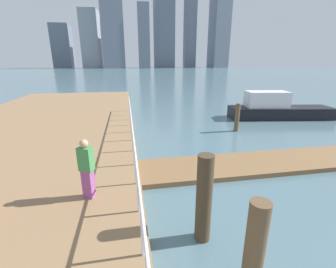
# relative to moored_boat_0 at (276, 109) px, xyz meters

# --- Properties ---
(ground_plane) EXTENTS (300.00, 300.00, 0.00)m
(ground_plane) POSITION_rel_moored_boat_0_xyz_m (-7.22, 4.15, -0.69)
(ground_plane) COLOR slate
(boardwalk) EXTENTS (11.00, 38.00, 0.40)m
(boardwalk) POSITION_rel_moored_boat_0_xyz_m (-15.72, -4.85, -0.49)
(boardwalk) COLOR #93704C
(boardwalk) RESTS_ON ground_plane
(floating_dock) EXTENTS (12.81, 2.00, 0.18)m
(floating_dock) POSITION_rel_moored_boat_0_xyz_m (-4.31, -7.09, -0.60)
(floating_dock) COLOR olive
(floating_dock) RESTS_ON ground_plane
(boardwalk_railing) EXTENTS (0.06, 24.34, 1.08)m
(boardwalk_railing) POSITION_rel_moored_boat_0_xyz_m (-10.37, -9.69, 0.52)
(boardwalk_railing) COLOR white
(boardwalk_railing) RESTS_ON boardwalk
(dock_piling_0) EXTENTS (0.34, 0.34, 1.85)m
(dock_piling_0) POSITION_rel_moored_boat_0_xyz_m (-8.58, -11.80, 0.23)
(dock_piling_0) COLOR brown
(dock_piling_0) RESTS_ON ground_plane
(dock_piling_1) EXTENTS (0.27, 0.27, 1.64)m
(dock_piling_1) POSITION_rel_moored_boat_0_xyz_m (-4.28, -2.55, 0.13)
(dock_piling_1) COLOR brown
(dock_piling_1) RESTS_ON ground_plane
(dock_piling_2) EXTENTS (0.36, 0.36, 2.08)m
(dock_piling_2) POSITION_rel_moored_boat_0_xyz_m (-8.98, -10.40, 0.35)
(dock_piling_2) COLOR #473826
(dock_piling_2) RESTS_ON ground_plane
(moored_boat_0) EXTENTS (7.37, 2.89, 1.92)m
(moored_boat_0) POSITION_rel_moored_boat_0_xyz_m (0.00, 0.00, 0.00)
(moored_boat_0) COLOR black
(moored_boat_0) RESTS_ON ground_plane
(pedestrian_1) EXTENTS (0.42, 0.36, 1.64)m
(pedestrian_1) POSITION_rel_moored_boat_0_xyz_m (-11.65, -8.81, 0.56)
(pedestrian_1) COLOR #994C8C
(pedestrian_1) RESTS_ON boardwalk
(skyline_tower_0) EXTENTS (12.02, 12.69, 27.20)m
(skyline_tower_0) POSITION_rel_moored_boat_0_xyz_m (-50.51, 157.30, 12.90)
(skyline_tower_0) COLOR slate
(skyline_tower_0) RESTS_ON ground_plane
(skyline_tower_1) EXTENTS (11.61, 13.10, 34.16)m
(skyline_tower_1) POSITION_rel_moored_boat_0_xyz_m (-30.50, 145.78, 16.39)
(skyline_tower_1) COLOR #8C939E
(skyline_tower_1) RESTS_ON ground_plane
(skyline_tower_3) EXTENTS (7.84, 12.22, 37.04)m
(skyline_tower_3) POSITION_rel_moored_boat_0_xyz_m (2.10, 139.40, 17.83)
(skyline_tower_3) COLOR slate
(skyline_tower_3) RESTS_ON ground_plane
(skyline_tower_4) EXTENTS (13.30, 10.54, 45.50)m
(skyline_tower_4) POSITION_rel_moored_boat_0_xyz_m (16.66, 149.76, 22.05)
(skyline_tower_4) COLOR slate
(skyline_tower_4) RESTS_ON ground_plane
(skyline_tower_5) EXTENTS (7.85, 8.45, 73.39)m
(skyline_tower_5) POSITION_rel_moored_boat_0_xyz_m (35.88, 154.68, 36.00)
(skyline_tower_5) COLOR slate
(skyline_tower_5) RESTS_ON ground_plane
(skyline_tower_6) EXTENTS (11.97, 12.95, 73.74)m
(skyline_tower_6) POSITION_rel_moored_boat_0_xyz_m (53.63, 144.70, 36.17)
(skyline_tower_6) COLOR slate
(skyline_tower_6) RESTS_ON ground_plane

